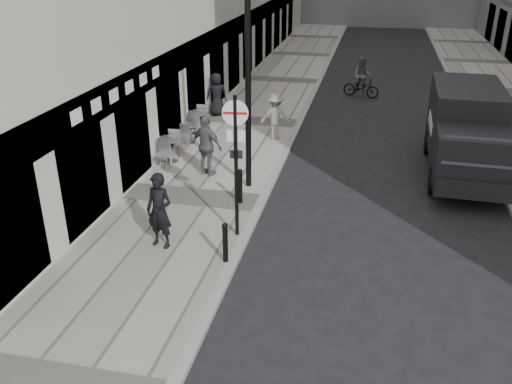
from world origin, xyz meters
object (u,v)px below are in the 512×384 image
at_px(cyclist, 362,82).
at_px(walking_man, 159,211).
at_px(sign_post, 236,149).
at_px(panel_van, 466,128).
at_px(lamppost, 248,67).

bearing_deg(cyclist, walking_man, -86.93).
height_order(sign_post, panel_van, sign_post).
height_order(lamppost, panel_van, lamppost).
distance_m(walking_man, sign_post, 2.34).
distance_m(lamppost, panel_van, 7.38).
bearing_deg(lamppost, sign_post, -82.51).
distance_m(sign_post, panel_van, 8.46).
relative_size(lamppost, panel_van, 1.12).
bearing_deg(sign_post, panel_van, 38.13).
relative_size(panel_van, cyclist, 3.00).
bearing_deg(cyclist, sign_post, -81.72).
height_order(sign_post, lamppost, lamppost).
bearing_deg(walking_man, cyclist, 88.21).
distance_m(walking_man, cyclist, 16.35).
distance_m(lamppost, cyclist, 12.54).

